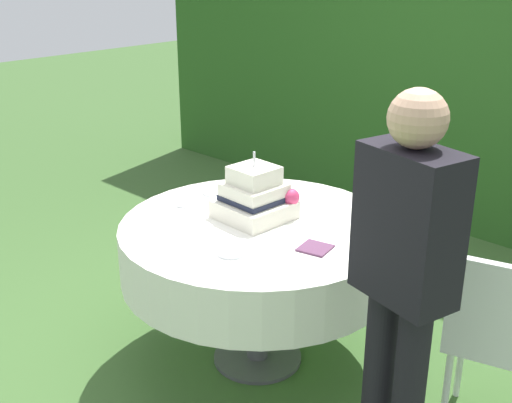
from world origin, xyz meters
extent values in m
plane|color=#3D602D|center=(0.00, 0.00, 0.00)|extent=(20.00, 20.00, 0.00)
cube|color=#28561E|center=(0.00, 2.51, 1.32)|extent=(6.49, 0.58, 2.64)
cylinder|color=#4C4C51|center=(0.00, 0.00, 0.01)|extent=(0.46, 0.46, 0.02)
cylinder|color=#4C4C51|center=(0.00, 0.00, 0.37)|extent=(0.11, 0.11, 0.74)
cylinder|color=brown|center=(0.00, 0.00, 0.75)|extent=(1.31, 1.31, 0.03)
cylinder|color=white|center=(0.00, 0.00, 0.63)|extent=(1.34, 1.34, 0.27)
cube|color=silver|center=(-0.06, 0.04, 0.81)|extent=(0.33, 0.33, 0.09)
cube|color=silver|center=(-0.06, 0.04, 0.90)|extent=(0.26, 0.26, 0.09)
cube|color=black|center=(-0.06, 0.04, 0.88)|extent=(0.27, 0.27, 0.02)
cube|color=silver|center=(-0.06, 0.04, 0.99)|extent=(0.21, 0.21, 0.09)
sphere|color=#D13866|center=(0.07, 0.16, 0.88)|extent=(0.09, 0.09, 0.09)
cylinder|color=silver|center=(-0.06, 0.04, 1.07)|extent=(0.01, 0.01, 0.07)
cylinder|color=white|center=(-0.46, 0.13, 0.78)|extent=(0.11, 0.11, 0.01)
cylinder|color=white|center=(-0.44, -0.08, 0.78)|extent=(0.11, 0.11, 0.01)
cylinder|color=white|center=(0.15, -0.32, 0.78)|extent=(0.12, 0.12, 0.01)
cube|color=#603856|center=(0.38, -0.03, 0.78)|extent=(0.16, 0.16, 0.01)
cylinder|color=white|center=(0.90, 0.44, 0.23)|extent=(0.03, 0.03, 0.45)
cylinder|color=white|center=(0.99, 0.14, 0.23)|extent=(0.03, 0.03, 0.45)
cube|color=white|center=(1.10, 0.33, 0.47)|extent=(0.49, 0.49, 0.04)
cube|color=white|center=(1.15, 0.16, 0.69)|extent=(0.40, 0.15, 0.40)
cylinder|color=black|center=(0.87, -0.23, 0.42)|extent=(0.12, 0.12, 0.85)
cube|color=black|center=(0.95, -0.25, 1.12)|extent=(0.40, 0.28, 0.55)
sphere|color=tan|center=(0.95, -0.25, 1.50)|extent=(0.20, 0.20, 0.20)
camera|label=1|loc=(1.98, -2.08, 2.01)|focal=45.59mm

